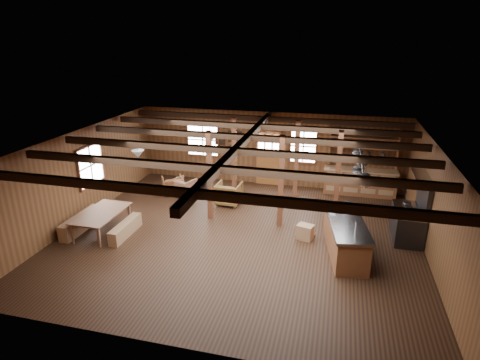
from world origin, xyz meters
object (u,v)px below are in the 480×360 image
object	(u,v)px
commercial_range	(410,219)
armchair_c	(184,187)
kitchen_island	(345,237)
dining_table	(103,223)
armchair_b	(229,194)
armchair_a	(173,185)

from	to	relation	value
commercial_range	armchair_c	distance (m)	7.50
kitchen_island	armchair_c	size ratio (longest dim) A/B	3.66
kitchen_island	dining_table	distance (m)	6.82
kitchen_island	dining_table	world-z (taller)	kitchen_island
armchair_c	commercial_range	bearing A→B (deg)	-170.79
kitchen_island	armchair_b	distance (m)	4.56
armchair_c	armchair_b	bearing A→B (deg)	-170.50
commercial_range	armchair_b	world-z (taller)	commercial_range
armchair_a	commercial_range	bearing A→B (deg)	138.22
dining_table	armchair_b	world-z (taller)	armchair_b
kitchen_island	armchair_b	bearing A→B (deg)	137.76
armchair_c	armchair_a	bearing A→B (deg)	16.13
dining_table	armchair_b	bearing A→B (deg)	-44.89
armchair_b	armchair_c	world-z (taller)	armchair_b
armchair_b	armchair_c	xyz separation A→B (m)	(-1.75, 0.35, -0.05)
kitchen_island	dining_table	xyz separation A→B (m)	(-6.80, -0.50, -0.16)
commercial_range	kitchen_island	bearing A→B (deg)	-143.89
armchair_a	armchair_b	world-z (taller)	armchair_b
dining_table	armchair_c	bearing A→B (deg)	-19.90
kitchen_island	armchair_b	world-z (taller)	kitchen_island
dining_table	armchair_c	world-z (taller)	armchair_c
kitchen_island	dining_table	size ratio (longest dim) A/B	1.44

